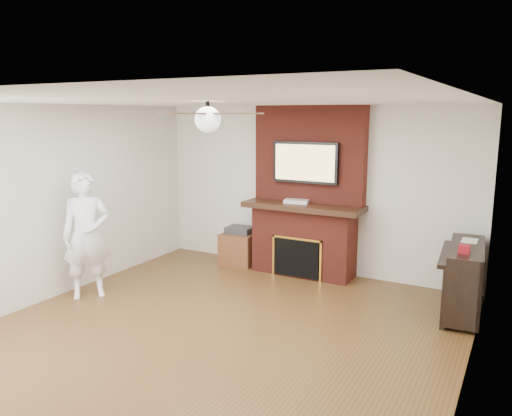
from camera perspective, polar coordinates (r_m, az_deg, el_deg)
The scene contains 12 objects.
room_shell at distance 5.19m, azimuth -5.33°, elevation -1.87°, with size 5.36×5.86×2.86m.
fireplace at distance 7.44m, azimuth 5.70°, elevation -0.03°, with size 1.78×0.64×2.50m.
tv at distance 7.31m, azimuth 5.66°, elevation 5.19°, with size 1.00×0.08×0.60m.
ceiling_fan at distance 5.06m, azimuth -5.54°, elevation 10.15°, with size 1.21×1.21×0.31m.
person at distance 6.83m, azimuth -18.80°, elevation -2.99°, with size 0.61×0.40×1.65m, color white.
side_table at distance 8.03m, azimuth -1.85°, elevation -4.43°, with size 0.56×0.56×0.61m.
piano at distance 6.51m, azimuth 22.69°, elevation -7.34°, with size 0.57×1.31×0.93m.
cable_box at distance 7.38m, azimuth 4.66°, elevation 0.76°, with size 0.36×0.20×0.05m, color silver.
candle_orange at distance 7.61m, azimuth 3.77°, elevation -7.06°, with size 0.08×0.08×0.11m, color red.
candle_green at distance 7.48m, azimuth 4.66°, elevation -7.50°, with size 0.07×0.07×0.09m, color #457F33.
candle_cream at distance 7.45m, azimuth 6.42°, elevation -7.51°, with size 0.07×0.07×0.11m, color beige.
candle_blue at distance 7.40m, azimuth 6.65°, elevation -7.81°, with size 0.06×0.06×0.07m, color teal.
Camera 1 is at (2.84, -4.19, 2.38)m, focal length 35.00 mm.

